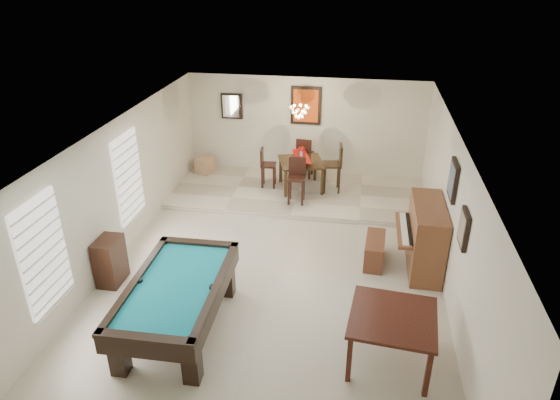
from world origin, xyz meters
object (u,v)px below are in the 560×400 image
(dining_table, at_px, (301,172))
(chandelier, at_px, (299,107))
(upright_piano, at_px, (418,236))
(dining_chair_north, at_px, (305,157))
(piano_bench, at_px, (375,250))
(dining_chair_south, at_px, (296,181))
(apothecary_chest, at_px, (110,261))
(square_table, at_px, (391,339))
(corner_bench, at_px, (205,165))
(pool_table, at_px, (178,307))
(dining_chair_west, at_px, (269,168))
(dining_chair_east, at_px, (332,168))
(flower_vase, at_px, (301,151))

(dining_table, distance_m, chandelier, 1.68)
(upright_piano, distance_m, dining_chair_north, 4.40)
(piano_bench, bearing_deg, dining_chair_north, 116.13)
(piano_bench, relative_size, dining_table, 0.89)
(dining_chair_south, bearing_deg, apothecary_chest, -131.19)
(piano_bench, xyz_separation_m, chandelier, (-1.81, 2.62, 1.95))
(square_table, distance_m, upright_piano, 2.65)
(corner_bench, xyz_separation_m, chandelier, (2.57, -0.81, 1.88))
(pool_table, distance_m, dining_table, 5.41)
(square_table, height_order, dining_chair_north, dining_chair_north)
(piano_bench, distance_m, dining_chair_south, 2.75)
(pool_table, xyz_separation_m, dining_chair_south, (1.20, 4.49, 0.23))
(dining_table, height_order, corner_bench, dining_table)
(upright_piano, bearing_deg, corner_bench, 146.14)
(dining_chair_west, xyz_separation_m, dining_chair_east, (1.54, -0.00, 0.10))
(apothecary_chest, height_order, chandelier, chandelier)
(piano_bench, xyz_separation_m, dining_table, (-1.77, 2.85, 0.29))
(upright_piano, height_order, piano_bench, upright_piano)
(pool_table, height_order, dining_chair_north, dining_chair_north)
(square_table, bearing_deg, dining_chair_west, 117.02)
(dining_chair_east, bearing_deg, corner_bench, -107.36)
(dining_chair_east, height_order, chandelier, chandelier)
(upright_piano, xyz_separation_m, corner_bench, (-5.12, 3.44, -0.31))
(pool_table, distance_m, dining_chair_south, 4.65)
(dining_chair_west, relative_size, chandelier, 1.60)
(pool_table, bearing_deg, dining_chair_north, 77.58)
(dining_chair_west, distance_m, corner_bench, 1.92)
(pool_table, relative_size, dining_table, 2.48)
(dining_table, relative_size, flower_vase, 3.94)
(dining_table, relative_size, dining_chair_north, 0.96)
(apothecary_chest, bearing_deg, pool_table, -32.04)
(piano_bench, distance_m, chandelier, 3.74)
(dining_chair_east, bearing_deg, upright_piano, 24.54)
(dining_table, bearing_deg, dining_chair_west, -179.85)
(dining_table, xyz_separation_m, dining_chair_north, (0.00, 0.76, 0.11))
(flower_vase, distance_m, dining_chair_west, 0.93)
(apothecary_chest, distance_m, dining_chair_north, 5.77)
(piano_bench, bearing_deg, upright_piano, -0.76)
(pool_table, distance_m, piano_bench, 3.85)
(dining_table, distance_m, dining_chair_south, 0.80)
(dining_table, relative_size, dining_chair_east, 0.86)
(square_table, height_order, flower_vase, flower_vase)
(apothecary_chest, bearing_deg, upright_piano, 14.80)
(pool_table, bearing_deg, piano_bench, 38.12)
(flower_vase, distance_m, dining_chair_north, 0.88)
(piano_bench, xyz_separation_m, dining_chair_north, (-1.77, 3.61, 0.40))
(dining_chair_south, xyz_separation_m, dining_chair_east, (0.74, 0.79, 0.06))
(corner_bench, bearing_deg, apothecary_chest, -92.49)
(piano_bench, xyz_separation_m, apothecary_chest, (-4.59, -1.42, 0.18))
(chandelier, bearing_deg, dining_chair_west, 163.58)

